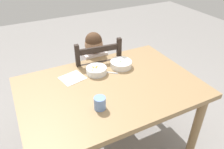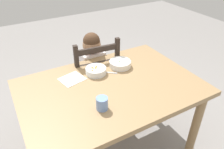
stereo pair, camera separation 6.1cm
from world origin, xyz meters
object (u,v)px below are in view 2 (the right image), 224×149
at_px(dining_chair, 94,81).
at_px(bowl_of_carrots, 96,71).
at_px(spoon, 106,72).
at_px(dining_table, 111,96).
at_px(bowl_of_peas, 120,64).
at_px(child_figure, 94,66).
at_px(drinking_cup, 102,103).

bearing_deg(dining_chair, bowl_of_carrots, -110.14).
xyz_separation_m(bowl_of_carrots, spoon, (0.08, -0.03, -0.02)).
height_order(dining_table, spoon, spoon).
xyz_separation_m(dining_table, bowl_of_peas, (0.21, 0.21, 0.13)).
bearing_deg(child_figure, dining_chair, 129.31).
xyz_separation_m(dining_table, dining_chair, (0.09, 0.51, -0.19)).
relative_size(child_figure, drinking_cup, 10.98).
bearing_deg(bowl_of_peas, dining_chair, 111.88).
xyz_separation_m(child_figure, spoon, (-0.04, -0.32, 0.11)).
bearing_deg(child_figure, bowl_of_carrots, -111.44).
bearing_deg(spoon, dining_chair, 84.38).
height_order(dining_table, child_figure, child_figure).
xyz_separation_m(dining_table, child_figure, (0.09, 0.50, -0.01)).
relative_size(dining_chair, bowl_of_peas, 5.12).
xyz_separation_m(dining_chair, bowl_of_peas, (0.12, -0.30, 0.32)).
distance_m(child_figure, spoon, 0.34).
bearing_deg(child_figure, dining_table, -100.46).
height_order(dining_chair, child_figure, child_figure).
bearing_deg(dining_chair, spoon, -95.62).
height_order(child_figure, drinking_cup, child_figure).
bearing_deg(dining_table, child_figure, 79.54).
bearing_deg(drinking_cup, bowl_of_carrots, 69.58).
bearing_deg(dining_table, bowl_of_peas, 45.00).
height_order(bowl_of_peas, spoon, bowl_of_peas).
relative_size(child_figure, bowl_of_carrots, 5.74).
relative_size(dining_chair, spoon, 7.97).
bearing_deg(dining_table, dining_chair, 80.24).
xyz_separation_m(bowl_of_peas, bowl_of_carrots, (-0.23, 0.00, -0.00)).
bearing_deg(child_figure, bowl_of_peas, -68.57).
bearing_deg(drinking_cup, dining_table, 48.74).
distance_m(dining_table, spoon, 0.22).
distance_m(dining_table, bowl_of_peas, 0.32).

